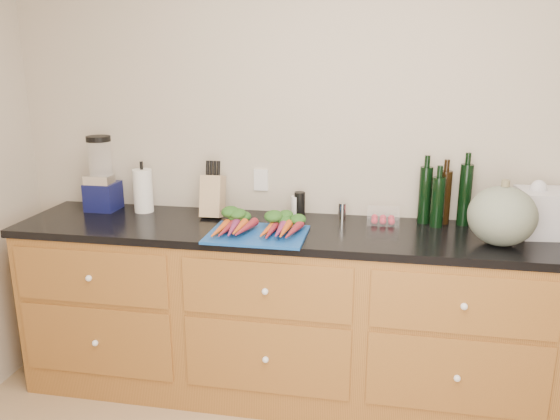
% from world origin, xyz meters
% --- Properties ---
extents(wall_back, '(4.10, 0.05, 2.60)m').
position_xyz_m(wall_back, '(0.00, 1.62, 1.30)').
color(wall_back, '#C1B4A0').
rests_on(wall_back, ground).
extents(cabinets, '(3.60, 0.64, 0.90)m').
position_xyz_m(cabinets, '(0.00, 1.30, 0.45)').
color(cabinets, brown).
rests_on(cabinets, ground).
extents(countertop, '(3.64, 0.62, 0.04)m').
position_xyz_m(countertop, '(0.00, 1.30, 0.92)').
color(countertop, black).
rests_on(countertop, cabinets).
extents(cutting_board, '(0.48, 0.36, 0.01)m').
position_xyz_m(cutting_board, '(-0.52, 1.14, 0.95)').
color(cutting_board, '#114294').
rests_on(cutting_board, countertop).
extents(carrots, '(0.43, 0.32, 0.06)m').
position_xyz_m(carrots, '(-0.52, 1.19, 0.98)').
color(carrots, '#D25418').
rests_on(carrots, cutting_board).
extents(squash, '(0.31, 0.31, 0.28)m').
position_xyz_m(squash, '(0.62, 1.22, 1.08)').
color(squash, '#566252').
rests_on(squash, countertop).
extents(blender_appliance, '(0.17, 0.17, 0.42)m').
position_xyz_m(blender_appliance, '(-1.50, 1.46, 1.13)').
color(blender_appliance, '#0F1246').
rests_on(blender_appliance, countertop).
extents(paper_towel, '(0.11, 0.11, 0.24)m').
position_xyz_m(paper_towel, '(-1.25, 1.46, 1.06)').
color(paper_towel, white).
rests_on(paper_towel, countertop).
extents(knife_block, '(0.11, 0.11, 0.23)m').
position_xyz_m(knife_block, '(-0.84, 1.44, 1.05)').
color(knife_block, tan).
rests_on(knife_block, countertop).
extents(grinder_salt, '(0.05, 0.05, 0.12)m').
position_xyz_m(grinder_salt, '(-0.38, 1.48, 1.00)').
color(grinder_salt, silver).
rests_on(grinder_salt, countertop).
extents(grinder_pepper, '(0.06, 0.06, 0.15)m').
position_xyz_m(grinder_pepper, '(-0.36, 1.48, 1.01)').
color(grinder_pepper, black).
rests_on(grinder_pepper, countertop).
extents(canister_chrome, '(0.04, 0.04, 0.10)m').
position_xyz_m(canister_chrome, '(-0.13, 1.48, 0.99)').
color(canister_chrome, silver).
rests_on(canister_chrome, countertop).
extents(tomato_box, '(0.17, 0.13, 0.08)m').
position_xyz_m(tomato_box, '(0.08, 1.47, 0.98)').
color(tomato_box, white).
rests_on(tomato_box, countertop).
extents(bottles, '(0.27, 0.14, 0.32)m').
position_xyz_m(bottles, '(0.39, 1.51, 1.09)').
color(bottles, black).
rests_on(bottles, countertop).
extents(grocery_bag, '(0.33, 0.27, 0.22)m').
position_xyz_m(grocery_bag, '(0.89, 1.42, 1.05)').
color(grocery_bag, silver).
rests_on(grocery_bag, countertop).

